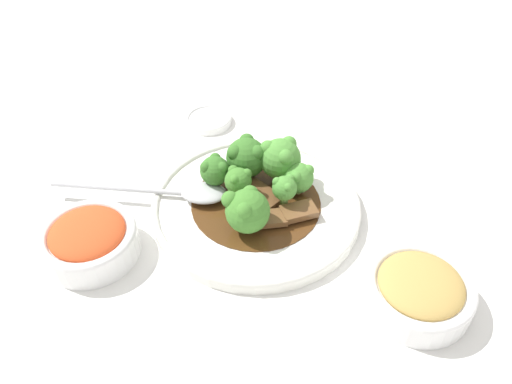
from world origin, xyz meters
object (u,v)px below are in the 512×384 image
at_px(broccoli_floret_3, 280,158).
at_px(side_bowl_appetizer, 419,290).
at_px(main_plate, 256,205).
at_px(serving_spoon, 186,192).
at_px(side_bowl_kimchi, 89,239).
at_px(broccoli_floret_5, 298,177).
at_px(beef_strip_0, 261,192).
at_px(sauce_dish, 209,119).
at_px(beef_strip_2, 267,219).
at_px(broccoli_floret_6, 285,188).
at_px(beef_strip_1, 299,211).
at_px(broccoli_floret_4, 246,157).
at_px(broccoli_floret_2, 238,180).
at_px(broccoli_floret_0, 244,209).
at_px(broccoli_floret_1, 215,170).

distance_m(broccoli_floret_3, side_bowl_appetizer, 0.24).
bearing_deg(main_plate, serving_spoon, 5.83).
bearing_deg(side_bowl_kimchi, broccoli_floret_5, -148.39).
height_order(beef_strip_0, sauce_dish, beef_strip_0).
height_order(beef_strip_2, broccoli_floret_6, broccoli_floret_6).
height_order(beef_strip_1, broccoli_floret_4, broccoli_floret_4).
bearing_deg(broccoli_floret_2, broccoli_floret_5, -159.16).
bearing_deg(broccoli_floret_0, beef_strip_2, -149.74).
height_order(broccoli_floret_6, sauce_dish, broccoli_floret_6).
distance_m(side_bowl_kimchi, sauce_dish, 0.31).
xyz_separation_m(broccoli_floret_1, broccoli_floret_3, (-0.08, -0.03, 0.01)).
bearing_deg(broccoli_floret_4, broccoli_floret_5, 166.34).
relative_size(beef_strip_1, broccoli_floret_6, 1.19).
relative_size(main_plate, beef_strip_1, 5.24).
bearing_deg(beef_strip_2, beef_strip_0, -69.72).
bearing_deg(side_bowl_appetizer, beef_strip_2, -21.91).
height_order(beef_strip_2, broccoli_floret_1, broccoli_floret_1).
height_order(serving_spoon, side_bowl_appetizer, side_bowl_appetizer).
xyz_separation_m(broccoli_floret_0, broccoli_floret_4, (0.02, -0.10, 0.00)).
bearing_deg(broccoli_floret_6, broccoli_floret_0, 50.39).
bearing_deg(main_plate, broccoli_floret_4, -63.94).
height_order(broccoli_floret_4, sauce_dish, broccoli_floret_4).
relative_size(beef_strip_1, broccoli_floret_2, 1.11).
height_order(main_plate, side_bowl_kimchi, side_bowl_kimchi).
height_order(broccoli_floret_0, broccoli_floret_3, broccoli_floret_3).
bearing_deg(beef_strip_2, broccoli_floret_0, 30.26).
height_order(beef_strip_1, side_bowl_appetizer, side_bowl_appetizer).
relative_size(broccoli_floret_0, broccoli_floret_3, 0.88).
bearing_deg(broccoli_floret_3, broccoli_floret_2, 45.91).
bearing_deg(broccoli_floret_0, serving_spoon, -24.65).
relative_size(main_plate, sauce_dish, 3.67).
relative_size(beef_strip_1, beef_strip_2, 0.98).
distance_m(broccoli_floret_0, broccoli_floret_3, 0.10).
height_order(broccoli_floret_3, side_bowl_kimchi, broccoli_floret_3).
relative_size(broccoli_floret_5, sauce_dish, 0.58).
bearing_deg(broccoli_floret_2, beef_strip_2, 141.82).
bearing_deg(broccoli_floret_1, sauce_dish, -70.70).
xyz_separation_m(broccoli_floret_1, side_bowl_appetizer, (-0.26, 0.12, -0.02)).
height_order(broccoli_floret_1, broccoli_floret_6, broccoli_floret_1).
relative_size(broccoli_floret_1, sauce_dish, 0.63).
relative_size(broccoli_floret_1, side_bowl_kimchi, 0.41).
bearing_deg(broccoli_floret_6, broccoli_floret_4, -37.94).
bearing_deg(broccoli_floret_2, serving_spoon, 8.92).
distance_m(beef_strip_2, side_bowl_appetizer, 0.20).
distance_m(main_plate, beef_strip_1, 0.06).
height_order(beef_strip_2, broccoli_floret_3, broccoli_floret_3).
bearing_deg(beef_strip_1, broccoli_floret_0, 29.69).
xyz_separation_m(broccoli_floret_2, serving_spoon, (0.07, 0.01, -0.02)).
height_order(broccoli_floret_6, side_bowl_appetizer, broccoli_floret_6).
height_order(beef_strip_1, broccoli_floret_5, broccoli_floret_5).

